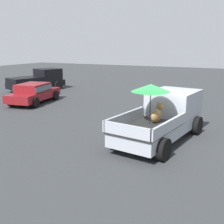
# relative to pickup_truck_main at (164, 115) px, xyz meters

# --- Properties ---
(ground_plane) EXTENTS (80.00, 80.00, 0.00)m
(ground_plane) POSITION_rel_pickup_truck_main_xyz_m (-0.44, 0.06, -1.00)
(ground_plane) COLOR #2D3033
(pickup_truck_main) EXTENTS (5.26, 2.82, 2.40)m
(pickup_truck_main) POSITION_rel_pickup_truck_main_xyz_m (0.00, 0.00, 0.00)
(pickup_truck_main) COLOR black
(pickup_truck_main) RESTS_ON ground
(pickup_truck_red) EXTENTS (5.12, 3.24, 1.80)m
(pickup_truck_red) POSITION_rel_pickup_truck_main_xyz_m (7.79, 13.41, -0.12)
(pickup_truck_red) COLOR black
(pickup_truck_red) RESTS_ON ground
(parked_sedan_near) EXTENTS (4.55, 2.56, 1.33)m
(parked_sedan_near) POSITION_rel_pickup_truck_main_xyz_m (3.26, 9.91, -0.25)
(parked_sedan_near) COLOR black
(parked_sedan_near) RESTS_ON ground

